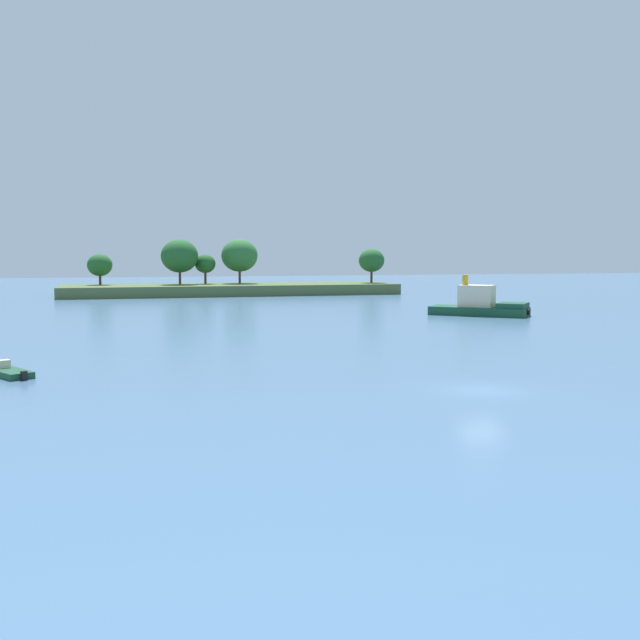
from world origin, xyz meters
TOP-DOWN VIEW (x-y plane):
  - ground_plane at (0.00, 0.00)m, footprint 400.00×400.00m
  - treeline_island at (0.43, 97.54)m, footprint 59.05×15.69m
  - tugboat at (22.92, 44.27)m, footprint 11.34×10.71m
  - fishing_skiff at (-25.74, 12.31)m, footprint 3.75×5.08m

SIDE VIEW (x-z plane):
  - ground_plane at x=0.00m, z-range 0.00..0.00m
  - fishing_skiff at x=-25.74m, z-range -0.22..0.68m
  - tugboat at x=22.92m, z-range -1.20..3.62m
  - treeline_island at x=0.43m, z-range -2.37..7.61m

